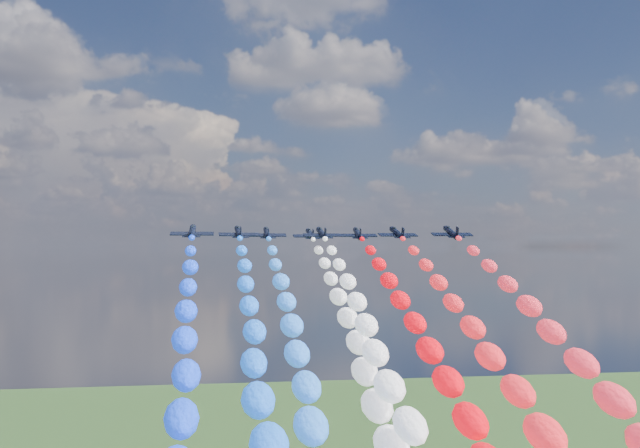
{
  "coord_description": "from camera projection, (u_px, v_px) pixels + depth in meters",
  "views": [
    {
      "loc": [
        -25.72,
        -162.32,
        100.99
      ],
      "look_at": [
        0.0,
        4.0,
        106.09
      ],
      "focal_mm": 42.2,
      "sensor_mm": 36.0,
      "label": 1
    }
  ],
  "objects": [
    {
      "name": "trail_5",
      "position": [
        437.0,
        383.0,
        117.24
      ],
      "size": [
        5.61,
        117.97,
        51.75
      ],
      "primitive_type": null,
      "color": "#F00511"
    },
    {
      "name": "trail_6",
      "position": [
        504.0,
        392.0,
        109.94
      ],
      "size": [
        5.61,
        117.97,
        51.75
      ],
      "primitive_type": null,
      "color": "red"
    },
    {
      "name": "jet_2",
      "position": [
        267.0,
        233.0,
        174.23
      ],
      "size": [
        9.11,
        12.33,
        5.58
      ],
      "primitive_type": null,
      "rotation": [
        0.26,
        0.0,
        -0.02
      ],
      "color": "black"
    },
    {
      "name": "trail_1",
      "position": [
        258.0,
        400.0,
        103.82
      ],
      "size": [
        5.61,
        117.97,
        51.75
      ],
      "primitive_type": null,
      "color": "blue"
    },
    {
      "name": "trail_4",
      "position": [
        361.0,
        373.0,
        126.9
      ],
      "size": [
        5.61,
        117.97,
        51.75
      ],
      "primitive_type": null,
      "color": "white"
    },
    {
      "name": "jet_0",
      "position": [
        192.0,
        232.0,
        154.54
      ],
      "size": [
        9.19,
        12.38,
        5.58
      ],
      "primitive_type": null,
      "rotation": [
        0.26,
        0.0,
        -0.03
      ],
      "color": "black"
    },
    {
      "name": "trail_0",
      "position": [
        184.0,
        417.0,
        93.51
      ],
      "size": [
        5.61,
        117.97,
        51.75
      ],
      "primitive_type": null,
      "color": "#143EF6"
    },
    {
      "name": "trail_2",
      "position": [
        300.0,
        388.0,
        113.2
      ],
      "size": [
        5.61,
        117.97,
        51.75
      ],
      "primitive_type": null,
      "color": "blue"
    },
    {
      "name": "jet_1",
      "position": [
        239.0,
        233.0,
        164.85
      ],
      "size": [
        9.41,
        12.54,
        5.58
      ],
      "primitive_type": null,
      "rotation": [
        0.26,
        0.0,
        0.05
      ],
      "color": "black"
    },
    {
      "name": "trail_3",
      "position": [
        384.0,
        387.0,
        113.83
      ],
      "size": [
        5.61,
        117.97,
        51.75
      ],
      "primitive_type": null,
      "color": "white"
    },
    {
      "name": "jet_6",
      "position": [
        397.0,
        233.0,
        170.96
      ],
      "size": [
        9.45,
        12.56,
        5.58
      ],
      "primitive_type": null,
      "rotation": [
        0.26,
        0.0,
        0.05
      ],
      "color": "black"
    },
    {
      "name": "jet_7",
      "position": [
        451.0,
        233.0,
        164.59
      ],
      "size": [
        9.16,
        12.36,
        5.58
      ],
      "primitive_type": null,
      "rotation": [
        0.26,
        0.0,
        -0.03
      ],
      "color": "black"
    },
    {
      "name": "jet_5",
      "position": [
        358.0,
        234.0,
        178.27
      ],
      "size": [
        9.57,
        12.65,
        5.58
      ],
      "primitive_type": null,
      "rotation": [
        0.26,
        0.0,
        -0.06
      ],
      "color": "black"
    },
    {
      "name": "trail_7",
      "position": [
        596.0,
        401.0,
        103.56
      ],
      "size": [
        5.61,
        117.97,
        51.75
      ],
      "primitive_type": null,
      "color": "red"
    },
    {
      "name": "jet_4",
      "position": [
        310.0,
        234.0,
        187.93
      ],
      "size": [
        8.99,
        12.24,
        5.58
      ],
      "primitive_type": null,
      "rotation": [
        0.26,
        0.0,
        0.01
      ],
      "color": "black"
    },
    {
      "name": "jet_3",
      "position": [
        322.0,
        233.0,
        174.86
      ],
      "size": [
        9.25,
        12.43,
        5.58
      ],
      "primitive_type": null,
      "rotation": [
        0.26,
        0.0,
        0.03
      ],
      "color": "black"
    }
  ]
}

